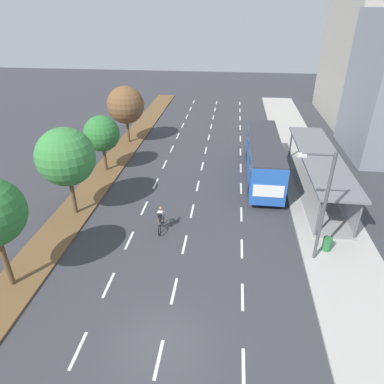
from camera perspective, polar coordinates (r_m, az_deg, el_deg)
The scene contains 15 objects.
ground_plane at distance 16.26m, azimuth -5.06°, elevation -24.15°, with size 140.00×140.00×0.00m, color #38383D.
median_strip at distance 33.99m, azimuth -12.26°, elevation 5.72°, with size 2.60×52.00×0.12m, color brown.
sidewalk_right at distance 32.94m, azimuth 18.18°, elevation 4.19°, with size 4.50×52.00×0.15m, color #ADAAA3.
lane_divider_left at distance 31.87m, azimuth -4.58°, elevation 4.63°, with size 0.14×48.92×0.01m.
lane_divider_center at distance 31.41m, azimuth 1.72°, elevation 4.33°, with size 0.14×48.92×0.01m.
lane_divider_right at distance 31.33m, azimuth 8.12°, elevation 3.98°, with size 0.14×48.92×0.01m.
bus_shelter at distance 28.08m, azimuth 20.82°, elevation 3.48°, with size 2.90×13.75×2.86m.
bus at distance 29.12m, azimuth 11.87°, elevation 6.11°, with size 2.54×11.29×3.37m.
cyclist at distance 22.20m, azimuth -5.21°, elevation -4.63°, with size 0.46×1.82×1.71m.
median_tree_second at distance 23.68m, azimuth -20.29°, elevation 5.49°, with size 3.82×3.82×6.12m.
median_tree_third at distance 30.17m, azimuth -14.81°, elevation 9.37°, with size 3.03×3.03×4.85m.
median_tree_fourth at distance 36.44m, azimuth -11.00°, elevation 14.03°, with size 3.76×3.76×5.81m.
streetlight at distance 19.24m, azimuth 20.86°, elevation -1.43°, with size 1.91×0.24×6.50m.
trash_bin at distance 21.89m, azimuth 21.57°, elevation -8.04°, with size 0.52×0.52×0.85m, color #286B38.
building_mid_right at distance 48.57m, azimuth 28.32°, elevation 23.20°, with size 8.05×14.84×21.77m, color #A39E93.
Camera 1 is at (2.46, -9.56, 12.93)m, focal length 32.01 mm.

